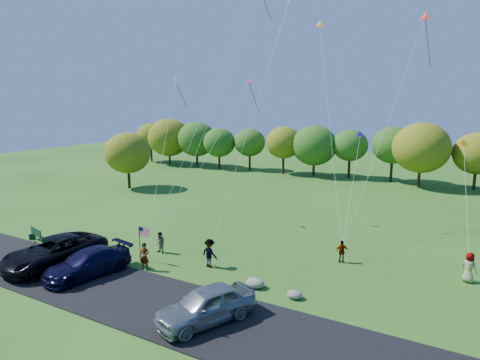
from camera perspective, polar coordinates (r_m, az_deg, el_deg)
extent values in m
plane|color=#285618|center=(28.23, -7.99, -12.15)|extent=(140.00, 140.00, 0.00)
cube|color=black|center=(25.48, -13.72, -14.91)|extent=(44.00, 6.00, 0.06)
cylinder|color=#332212|center=(79.64, -10.12, 3.47)|extent=(0.36, 0.36, 2.23)
ellipsoid|color=#325C17|center=(79.33, -10.19, 5.55)|extent=(5.48, 5.48, 4.93)
cylinder|color=#332212|center=(76.23, -7.57, 3.29)|extent=(0.36, 0.36, 2.39)
ellipsoid|color=#255A18|center=(75.87, -7.63, 5.82)|extent=(6.73, 6.73, 6.06)
cylinder|color=#332212|center=(71.05, -5.70, 2.78)|extent=(0.36, 0.36, 2.35)
ellipsoid|color=#325C17|center=(70.70, -5.75, 5.15)|extent=(5.47, 5.47, 4.92)
cylinder|color=#332212|center=(68.37, -2.04, 2.59)|extent=(0.36, 0.36, 2.54)
ellipsoid|color=#255A18|center=(68.03, -2.05, 4.98)|extent=(4.91, 4.91, 4.42)
cylinder|color=#332212|center=(67.59, 2.96, 2.45)|extent=(0.36, 0.36, 2.43)
ellipsoid|color=#325C17|center=(67.24, 2.99, 4.87)|extent=(5.09, 5.09, 4.58)
cylinder|color=#332212|center=(64.30, 5.68, 2.00)|extent=(0.36, 0.36, 2.48)
ellipsoid|color=#325C17|center=(63.93, 5.73, 4.52)|extent=(4.92, 4.92, 4.43)
cylinder|color=#332212|center=(63.74, 10.94, 1.99)|extent=(0.36, 0.36, 2.94)
ellipsoid|color=#325C17|center=(63.33, 11.05, 5.00)|extent=(5.82, 5.82, 5.24)
cylinder|color=#332212|center=(63.12, 14.93, 1.60)|extent=(0.36, 0.36, 2.63)
ellipsoid|color=#325C17|center=(62.74, 15.06, 4.26)|extent=(5.03, 5.03, 4.53)
cylinder|color=#332212|center=(60.89, 19.18, 1.25)|extent=(0.36, 0.36, 3.07)
ellipsoid|color=#325C17|center=(60.43, 19.40, 4.67)|extent=(6.53, 6.53, 5.88)
cylinder|color=#332212|center=(60.90, 24.50, 0.71)|extent=(0.36, 0.36, 2.71)
ellipsoid|color=#325C17|center=(60.44, 24.77, 4.09)|extent=(6.97, 6.97, 6.27)
cylinder|color=#332212|center=(58.39, 28.19, 0.19)|extent=(0.36, 0.36, 3.09)
ellipsoid|color=#325C17|center=(57.92, 28.50, 3.70)|extent=(6.34, 6.34, 5.70)
cylinder|color=#332212|center=(55.00, -14.59, 0.29)|extent=(0.36, 0.36, 2.60)
ellipsoid|color=#325C17|center=(54.54, -14.74, 3.52)|extent=(5.60, 5.60, 5.04)
imported|color=black|center=(31.11, -23.56, -8.78)|extent=(3.76, 7.12, 1.91)
imported|color=black|center=(28.76, -19.67, -10.39)|extent=(3.23, 5.90, 1.62)
imported|color=#8F9598|center=(21.98, -4.58, -16.29)|extent=(3.98, 5.64, 1.78)
imported|color=#4C4C59|center=(28.71, -12.63, -9.96)|extent=(0.77, 0.62, 1.83)
imported|color=#4C4C59|center=(31.52, -10.57, -8.23)|extent=(0.84, 0.70, 1.57)
imported|color=#4C4C59|center=(28.61, -4.07, -9.70)|extent=(1.33, 0.90, 1.91)
imported|color=#4C4C59|center=(30.16, 13.44, -9.26)|extent=(0.96, 0.80, 1.54)
imported|color=#4C4C59|center=(29.74, 28.24, -10.23)|extent=(1.08, 0.94, 1.87)
cube|color=#13361E|center=(37.18, -25.28, -6.69)|extent=(1.93, 0.64, 0.07)
cube|color=#13361E|center=(36.98, -25.57, -6.27)|extent=(1.91, 0.58, 0.60)
cube|color=#13361E|center=(37.90, -25.97, -6.79)|extent=(0.21, 0.50, 0.46)
cube|color=#13361E|center=(36.59, -24.51, -7.27)|extent=(0.21, 0.50, 0.46)
cylinder|color=#0C49BB|center=(35.18, -21.12, -7.29)|extent=(0.64, 0.64, 0.97)
cylinder|color=black|center=(30.09, -13.22, -8.31)|extent=(0.05, 0.05, 2.52)
cube|color=red|center=(29.51, -12.65, -6.81)|extent=(0.91, 0.60, 0.02)
cube|color=navy|center=(29.64, -13.04, -6.38)|extent=(0.36, 0.02, 0.28)
ellipsoid|color=#9C9488|center=(25.88, 2.04, -13.56)|extent=(1.14, 0.89, 0.57)
ellipsoid|color=slate|center=(24.80, 7.27, -14.91)|extent=(0.88, 0.73, 0.46)
cone|color=orange|center=(38.55, 10.57, 19.72)|extent=(0.81, 0.32, 0.77)
cone|color=#F82C11|center=(36.25, 23.47, 19.33)|extent=(0.93, 0.49, 0.84)
cube|color=orange|center=(34.35, 27.70, 4.30)|extent=(0.57, 0.36, 0.62)
cube|color=yellow|center=(38.71, -8.58, 12.99)|extent=(0.59, 0.53, 0.74)
cube|color=#2114CE|center=(37.02, 15.74, 5.82)|extent=(0.59, 0.18, 0.60)
cone|color=#DE0F5A|center=(38.50, 1.21, 13.03)|extent=(0.80, 0.42, 0.73)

